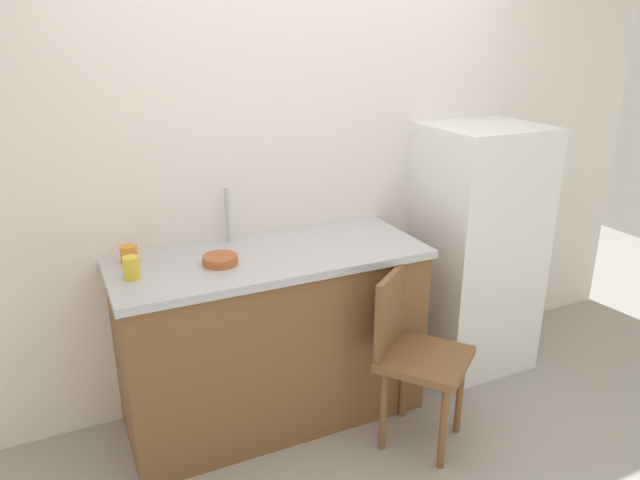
{
  "coord_description": "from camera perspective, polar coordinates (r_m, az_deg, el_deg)",
  "views": [
    {
      "loc": [
        -1.26,
        -1.94,
        2.0
      ],
      "look_at": [
        -0.06,
        0.6,
        0.98
      ],
      "focal_mm": 33.45,
      "sensor_mm": 36.0,
      "label": 1
    }
  ],
  "objects": [
    {
      "name": "ground_plane",
      "position": [
        3.05,
        6.29,
        -21.11
      ],
      "size": [
        8.0,
        8.0,
        0.0
      ],
      "primitive_type": "plane",
      "color": "#9E998E"
    },
    {
      "name": "back_wall",
      "position": [
        3.28,
        -2.0,
        6.42
      ],
      "size": [
        4.8,
        0.1,
        2.46
      ],
      "primitive_type": "cube",
      "color": "white",
      "rests_on": "ground_plane"
    },
    {
      "name": "cabinet_base",
      "position": [
        3.16,
        -4.56,
        -9.56
      ],
      "size": [
        1.52,
        0.6,
        0.89
      ],
      "primitive_type": "cube",
      "color": "brown",
      "rests_on": "ground_plane"
    },
    {
      "name": "countertop",
      "position": [
        2.96,
        -4.8,
        -1.68
      ],
      "size": [
        1.56,
        0.64,
        0.04
      ],
      "primitive_type": "cube",
      "color": "#B7B7BC",
      "rests_on": "cabinet_base"
    },
    {
      "name": "faucet",
      "position": [
        3.09,
        -8.86,
        2.36
      ],
      "size": [
        0.02,
        0.02,
        0.29
      ],
      "primitive_type": "cylinder",
      "color": "#B7B7BC",
      "rests_on": "countertop"
    },
    {
      "name": "refrigerator",
      "position": [
        3.67,
        14.7,
        -0.88
      ],
      "size": [
        0.63,
        0.56,
        1.47
      ],
      "primitive_type": "cube",
      "color": "white",
      "rests_on": "ground_plane"
    },
    {
      "name": "chair",
      "position": [
        2.99,
        8.93,
        -10.43
      ],
      "size": [
        0.56,
        0.56,
        0.89
      ],
      "rotation": [
        0.0,
        0.0,
        0.66
      ],
      "color": "brown",
      "rests_on": "ground_plane"
    },
    {
      "name": "terracotta_bowl",
      "position": [
        2.85,
        -9.53,
        -1.89
      ],
      "size": [
        0.17,
        0.17,
        0.04
      ],
      "primitive_type": "cylinder",
      "color": "#B25B33",
      "rests_on": "countertop"
    },
    {
      "name": "cup_yellow",
      "position": [
        2.77,
        -17.6,
        -2.54
      ],
      "size": [
        0.07,
        0.07,
        0.1
      ],
      "primitive_type": "cylinder",
      "color": "yellow",
      "rests_on": "countertop"
    },
    {
      "name": "cup_orange",
      "position": [
        2.96,
        -17.8,
        -1.31
      ],
      "size": [
        0.08,
        0.08,
        0.09
      ],
      "primitive_type": "cylinder",
      "color": "orange",
      "rests_on": "countertop"
    }
  ]
}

